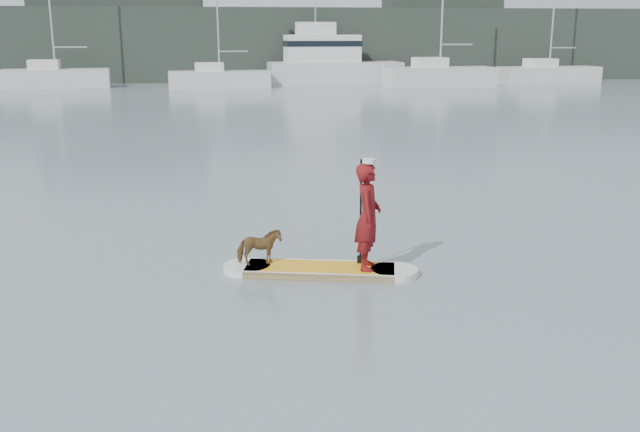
{
  "coord_description": "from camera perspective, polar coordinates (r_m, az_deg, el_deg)",
  "views": [
    {
      "loc": [
        -1.15,
        -9.86,
        3.93
      ],
      "look_at": [
        0.31,
        1.45,
        1.0
      ],
      "focal_mm": 40.0,
      "sensor_mm": 36.0,
      "label": 1
    }
  ],
  "objects": [
    {
      "name": "shore_building_east",
      "position": [
        66.67,
        9.62,
        14.27
      ],
      "size": [
        10.0,
        4.0,
        8.0
      ],
      "primitive_type": "cube",
      "color": "black",
      "rests_on": "ground"
    },
    {
      "name": "sailboat_f",
      "position": [
        62.03,
        17.78,
        10.87
      ],
      "size": [
        8.42,
        3.23,
        12.31
      ],
      "rotation": [
        0.0,
        0.0,
        0.1
      ],
      "color": "silver",
      "rests_on": "ground"
    },
    {
      "name": "paddleboard",
      "position": [
        12.05,
        0.0,
        -4.33
      ],
      "size": [
        3.24,
        1.35,
        0.12
      ],
      "rotation": [
        0.0,
        0.0,
        -0.22
      ],
      "color": "gold",
      "rests_on": "ground"
    },
    {
      "name": "shore_building_west",
      "position": [
        64.48,
        -15.77,
        14.39
      ],
      "size": [
        14.0,
        4.0,
        9.0
      ],
      "primitive_type": "cube",
      "color": "black",
      "rests_on": "ground"
    },
    {
      "name": "paddler",
      "position": [
        11.73,
        3.86,
        -0.04
      ],
      "size": [
        0.58,
        0.74,
        1.78
      ],
      "primitive_type": "imported",
      "rotation": [
        0.0,
        0.0,
        1.31
      ],
      "color": "maroon",
      "rests_on": "paddleboard"
    },
    {
      "name": "shore_mass",
      "position": [
        62.88,
        -6.5,
        13.47
      ],
      "size": [
        90.0,
        6.0,
        6.0
      ],
      "primitive_type": "cube",
      "color": "black",
      "rests_on": "ground"
    },
    {
      "name": "sailboat_c",
      "position": [
        57.18,
        -20.42,
        10.4
      ],
      "size": [
        7.89,
        3.38,
        10.99
      ],
      "rotation": [
        0.0,
        0.0,
        0.11
      ],
      "color": "silver",
      "rests_on": "ground"
    },
    {
      "name": "white_cap",
      "position": [
        11.53,
        3.94,
        4.42
      ],
      "size": [
        0.22,
        0.22,
        0.07
      ],
      "primitive_type": "cylinder",
      "color": "silver",
      "rests_on": "paddler"
    },
    {
      "name": "dog",
      "position": [
        12.07,
        -4.89,
        -2.5
      ],
      "size": [
        0.78,
        0.43,
        0.62
      ],
      "primitive_type": "imported",
      "rotation": [
        0.0,
        0.0,
        1.71
      ],
      "color": "brown",
      "rests_on": "paddleboard"
    },
    {
      "name": "sailboat_d",
      "position": [
        54.22,
        -8.1,
        10.93
      ],
      "size": [
        7.53,
        2.68,
        10.93
      ],
      "rotation": [
        0.0,
        0.0,
        0.05
      ],
      "color": "silver",
      "rests_on": "ground"
    },
    {
      "name": "sailboat_e",
      "position": [
        55.75,
        9.49,
        11.06
      ],
      "size": [
        8.51,
        3.35,
        12.07
      ],
      "rotation": [
        0.0,
        0.0,
        0.08
      ],
      "color": "silver",
      "rests_on": "ground"
    },
    {
      "name": "motor_yacht_a",
      "position": [
        57.8,
        0.74,
        12.27
      ],
      "size": [
        10.7,
        3.87,
        6.32
      ],
      "rotation": [
        0.0,
        0.0,
        0.06
      ],
      "color": "silver",
      "rests_on": "ground"
    },
    {
      "name": "ground",
      "position": [
        10.68,
        -0.66,
        -7.19
      ],
      "size": [
        140.0,
        140.0,
        0.0
      ],
      "primitive_type": "plane",
      "color": "slate",
      "rests_on": "ground"
    },
    {
      "name": "paddle",
      "position": [
        12.02,
        3.26,
        -0.72
      ],
      "size": [
        0.1,
        0.3,
        2.0
      ],
      "rotation": [
        0.0,
        0.0,
        -0.22
      ],
      "color": "black",
      "rests_on": "ground"
    }
  ]
}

